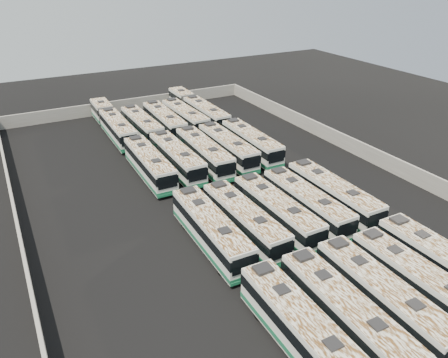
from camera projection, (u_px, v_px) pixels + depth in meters
ground at (221, 192)px, 52.40m from camera, size 140.00×140.00×0.00m
perimeter_wall at (221, 184)px, 51.90m from camera, size 45.20×73.20×2.20m
bus_front_far_left at (303, 332)px, 30.31m from camera, size 2.93×13.05×3.67m
bus_front_left at (346, 315)px, 31.77m from camera, size 3.08×13.07×3.67m
bus_front_center at (382, 297)px, 33.44m from camera, size 3.04×12.96×3.64m
bus_front_right at (419, 283)px, 34.94m from camera, size 2.74×12.64×3.56m
bus_front_far_right at (447, 267)px, 36.64m from camera, size 2.80×13.14×3.70m
bus_midfront_far_left at (211, 230)px, 41.72m from camera, size 3.03×13.14×3.69m
bus_midfront_left at (244, 220)px, 43.35m from camera, size 2.89×12.75×3.58m
bus_midfront_center at (277, 211)px, 44.89m from camera, size 2.82×12.84×3.61m
bus_midfront_right at (306, 203)px, 46.42m from camera, size 2.70×12.69×3.58m
bus_midfront_far_right at (333, 195)px, 47.99m from camera, size 2.84×13.13×3.70m
bus_midback_far_left at (149, 164)px, 55.25m from camera, size 2.93×13.04×3.67m
bus_midback_left at (177, 158)px, 56.92m from camera, size 2.78×13.05×3.68m
bus_midback_center at (204, 153)px, 58.28m from camera, size 3.14×13.32×3.74m
bus_midback_right at (228, 147)px, 60.12m from camera, size 2.88×13.06×3.68m
bus_midback_far_right at (251, 143)px, 61.71m from camera, size 2.99×13.01×3.66m
bus_back_far_left at (112, 122)px, 69.52m from camera, size 3.01×19.66×3.56m
bus_back_left at (142, 125)px, 68.21m from camera, size 2.83×12.74×3.58m
bus_back_center at (164, 121)px, 69.74m from camera, size 3.10×13.31×3.74m
bus_back_right at (185, 117)px, 71.54m from camera, size 3.01×13.03×3.66m
bus_back_far_right at (197, 109)px, 75.84m from camera, size 2.77×19.92×3.61m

